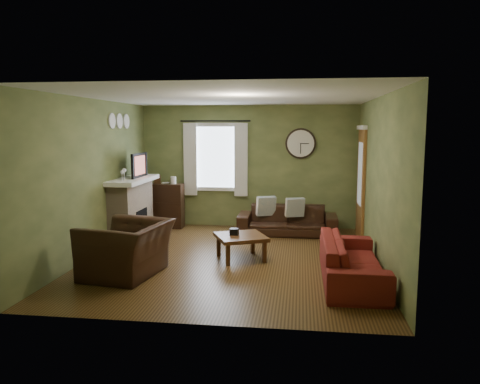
# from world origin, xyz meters

# --- Properties ---
(floor) EXTENTS (4.60, 5.20, 0.00)m
(floor) POSITION_xyz_m (0.00, 0.00, 0.00)
(floor) COLOR #50361A
(floor) RESTS_ON ground
(ceiling) EXTENTS (4.60, 5.20, 0.00)m
(ceiling) POSITION_xyz_m (0.00, 0.00, 2.60)
(ceiling) COLOR white
(ceiling) RESTS_ON ground
(wall_left) EXTENTS (0.00, 5.20, 2.60)m
(wall_left) POSITION_xyz_m (-2.30, 0.00, 1.30)
(wall_left) COLOR olive
(wall_left) RESTS_ON ground
(wall_right) EXTENTS (0.00, 5.20, 2.60)m
(wall_right) POSITION_xyz_m (2.30, 0.00, 1.30)
(wall_right) COLOR olive
(wall_right) RESTS_ON ground
(wall_back) EXTENTS (4.60, 0.00, 2.60)m
(wall_back) POSITION_xyz_m (0.00, 2.60, 1.30)
(wall_back) COLOR olive
(wall_back) RESTS_ON ground
(wall_front) EXTENTS (4.60, 0.00, 2.60)m
(wall_front) POSITION_xyz_m (0.00, -2.60, 1.30)
(wall_front) COLOR olive
(wall_front) RESTS_ON ground
(fireplace) EXTENTS (0.40, 1.40, 1.10)m
(fireplace) POSITION_xyz_m (-2.10, 1.15, 0.55)
(fireplace) COLOR tan
(fireplace) RESTS_ON floor
(firebox) EXTENTS (0.04, 0.60, 0.55)m
(firebox) POSITION_xyz_m (-1.91, 1.15, 0.30)
(firebox) COLOR black
(firebox) RESTS_ON fireplace
(mantel) EXTENTS (0.58, 1.60, 0.08)m
(mantel) POSITION_xyz_m (-2.07, 1.15, 1.14)
(mantel) COLOR white
(mantel) RESTS_ON fireplace
(tv) EXTENTS (0.08, 0.60, 0.35)m
(tv) POSITION_xyz_m (-2.05, 1.30, 1.35)
(tv) COLOR black
(tv) RESTS_ON mantel
(tv_screen) EXTENTS (0.02, 0.62, 0.36)m
(tv_screen) POSITION_xyz_m (-1.97, 1.30, 1.41)
(tv_screen) COLOR #994C3F
(tv_screen) RESTS_ON mantel
(medallion_left) EXTENTS (0.28, 0.28, 0.03)m
(medallion_left) POSITION_xyz_m (-2.28, 0.80, 2.25)
(medallion_left) COLOR white
(medallion_left) RESTS_ON wall_left
(medallion_mid) EXTENTS (0.28, 0.28, 0.03)m
(medallion_mid) POSITION_xyz_m (-2.28, 1.15, 2.25)
(medallion_mid) COLOR white
(medallion_mid) RESTS_ON wall_left
(medallion_right) EXTENTS (0.28, 0.28, 0.03)m
(medallion_right) POSITION_xyz_m (-2.28, 1.50, 2.25)
(medallion_right) COLOR white
(medallion_right) RESTS_ON wall_left
(window_pane) EXTENTS (1.00, 0.02, 1.30)m
(window_pane) POSITION_xyz_m (-0.70, 2.58, 1.50)
(window_pane) COLOR silver
(window_pane) RESTS_ON wall_back
(curtain_rod) EXTENTS (0.03, 0.03, 1.50)m
(curtain_rod) POSITION_xyz_m (-0.70, 2.48, 2.27)
(curtain_rod) COLOR black
(curtain_rod) RESTS_ON wall_back
(curtain_left) EXTENTS (0.28, 0.04, 1.55)m
(curtain_left) POSITION_xyz_m (-1.25, 2.48, 1.45)
(curtain_left) COLOR silver
(curtain_left) RESTS_ON wall_back
(curtain_right) EXTENTS (0.28, 0.04, 1.55)m
(curtain_right) POSITION_xyz_m (-0.15, 2.48, 1.45)
(curtain_right) COLOR silver
(curtain_right) RESTS_ON wall_back
(wall_clock) EXTENTS (0.64, 0.06, 0.64)m
(wall_clock) POSITION_xyz_m (1.10, 2.55, 1.80)
(wall_clock) COLOR white
(wall_clock) RESTS_ON wall_back
(door) EXTENTS (0.05, 0.90, 2.10)m
(door) POSITION_xyz_m (2.27, 1.85, 1.05)
(door) COLOR #915B2A
(door) RESTS_ON floor
(bookshelf) EXTENTS (0.79, 0.34, 0.94)m
(bookshelf) POSITION_xyz_m (-1.77, 2.25, 0.47)
(bookshelf) COLOR black
(bookshelf) RESTS_ON floor
(book) EXTENTS (0.18, 0.23, 0.02)m
(book) POSITION_xyz_m (-1.84, 2.32, 0.96)
(book) COLOR #492B15
(book) RESTS_ON bookshelf
(sofa_brown) EXTENTS (1.96, 0.77, 0.57)m
(sofa_brown) POSITION_xyz_m (0.86, 1.93, 0.29)
(sofa_brown) COLOR black
(sofa_brown) RESTS_ON floor
(pillow_left) EXTENTS (0.40, 0.26, 0.39)m
(pillow_left) POSITION_xyz_m (0.42, 2.01, 0.55)
(pillow_left) COLOR #9BA5A2
(pillow_left) RESTS_ON sofa_brown
(pillow_right) EXTENTS (0.39, 0.22, 0.37)m
(pillow_right) POSITION_xyz_m (1.01, 1.92, 0.55)
(pillow_right) COLOR #9BA5A2
(pillow_right) RESTS_ON sofa_brown
(sofa_red) EXTENTS (0.80, 2.06, 0.60)m
(sofa_red) POSITION_xyz_m (1.84, -0.89, 0.30)
(sofa_red) COLOR maroon
(sofa_red) RESTS_ON floor
(armchair) EXTENTS (1.21, 1.34, 0.77)m
(armchair) POSITION_xyz_m (-1.36, -1.04, 0.39)
(armchair) COLOR black
(armchair) RESTS_ON floor
(coffee_table) EXTENTS (0.98, 0.98, 0.40)m
(coffee_table) POSITION_xyz_m (0.17, 0.01, 0.20)
(coffee_table) COLOR #492B15
(coffee_table) RESTS_ON floor
(tissue_box) EXTENTS (0.14, 0.14, 0.10)m
(tissue_box) POSITION_xyz_m (0.05, 0.02, 0.40)
(tissue_box) COLOR black
(tissue_box) RESTS_ON coffee_table
(wine_glass_a) EXTENTS (0.07, 0.07, 0.19)m
(wine_glass_a) POSITION_xyz_m (-2.05, 0.61, 1.27)
(wine_glass_a) COLOR white
(wine_glass_a) RESTS_ON mantel
(wine_glass_b) EXTENTS (0.08, 0.08, 0.22)m
(wine_glass_b) POSITION_xyz_m (-2.05, 0.71, 1.29)
(wine_glass_b) COLOR white
(wine_glass_b) RESTS_ON mantel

